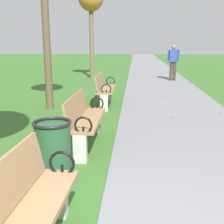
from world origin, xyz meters
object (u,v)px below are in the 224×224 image
Objects in this scene: trash_bin at (53,153)px; park_bench_3 at (105,88)px; tree_3 at (91,0)px; park_bench_2 at (85,119)px; park_bench_1 at (20,217)px; pedestrian_walking at (173,61)px.

park_bench_3 is at bearing 88.21° from trash_bin.
tree_3 reaches higher than park_bench_3.
trash_bin is at bearing -95.83° from park_bench_2.
park_bench_2 is at bearing -90.00° from park_bench_3.
park_bench_2 is at bearing 84.17° from trash_bin.
park_bench_3 is (-0.00, 6.14, 0.00)m from park_bench_1.
pedestrian_walking is (3.87, -0.62, -2.73)m from tree_3.
pedestrian_walking is at bearing 73.51° from park_bench_2.
park_bench_2 is at bearing -106.49° from pedestrian_walking.
trash_bin is at bearing -105.04° from pedestrian_walking.
park_bench_2 reaches higher than trash_bin.
trash_bin is at bearing -91.79° from park_bench_3.
trash_bin is (-2.75, -10.22, -0.50)m from pedestrian_walking.
park_bench_3 is at bearing 90.00° from park_bench_2.
park_bench_3 is at bearing -78.27° from tree_3.
park_bench_2 is (-0.00, 2.86, 0.00)m from park_bench_1.
park_bench_2 is 0.36× the size of tree_3.
tree_3 is at bearing 95.92° from trash_bin.
pedestrian_walking is at bearing 74.96° from trash_bin.
park_bench_2 is at bearing -82.30° from tree_3.
park_bench_1 is 1.00× the size of park_bench_3.
park_bench_2 is 1.45m from trash_bin.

